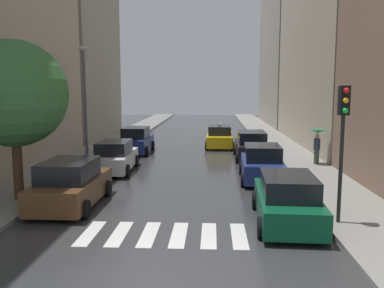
# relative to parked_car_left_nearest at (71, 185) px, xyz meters

# --- Properties ---
(ground_plane) EXTENTS (28.00, 72.00, 0.04)m
(ground_plane) POSITION_rel_parked_car_left_nearest_xyz_m (3.81, 17.98, -0.84)
(ground_plane) COLOR #333335
(sidewalk_left) EXTENTS (3.00, 72.00, 0.15)m
(sidewalk_left) POSITION_rel_parked_car_left_nearest_xyz_m (-2.69, 17.98, -0.74)
(sidewalk_left) COLOR gray
(sidewalk_left) RESTS_ON ground
(sidewalk_right) EXTENTS (3.00, 72.00, 0.15)m
(sidewalk_right) POSITION_rel_parked_car_left_nearest_xyz_m (10.31, 17.98, -0.74)
(sidewalk_right) COLOR gray
(sidewalk_right) RESTS_ON ground
(crosswalk_stripes) EXTENTS (4.95, 2.20, 0.01)m
(crosswalk_stripes) POSITION_rel_parked_car_left_nearest_xyz_m (3.81, -2.86, -0.81)
(crosswalk_stripes) COLOR silver
(crosswalk_stripes) RESTS_ON ground
(building_left_mid) EXTENTS (6.00, 12.30, 14.68)m
(building_left_mid) POSITION_rel_parked_car_left_nearest_xyz_m (-7.19, 21.43, 6.52)
(building_left_mid) COLOR #9E9384
(building_left_mid) RESTS_ON ground
(building_right_mid) EXTENTS (6.00, 18.59, 14.08)m
(building_right_mid) POSITION_rel_parked_car_left_nearest_xyz_m (14.81, 17.57, 6.22)
(building_right_mid) COLOR #B2A38C
(building_right_mid) RESTS_ON ground
(building_right_far) EXTENTS (6.00, 17.44, 20.90)m
(building_right_far) POSITION_rel_parked_car_left_nearest_xyz_m (14.81, 36.32, 9.63)
(building_right_far) COLOR #9E9384
(building_right_far) RESTS_ON ground
(parked_car_left_nearest) EXTENTS (2.15, 4.50, 1.76)m
(parked_car_left_nearest) POSITION_rel_parked_car_left_nearest_xyz_m (0.00, 0.00, 0.00)
(parked_car_left_nearest) COLOR brown
(parked_car_left_nearest) RESTS_ON ground
(parked_car_left_second) EXTENTS (2.07, 4.49, 1.64)m
(parked_car_left_second) POSITION_rel_parked_car_left_nearest_xyz_m (0.10, 6.52, -0.05)
(parked_car_left_second) COLOR silver
(parked_car_left_second) RESTS_ON ground
(parked_car_left_third) EXTENTS (2.03, 4.28, 1.77)m
(parked_car_left_third) POSITION_rel_parked_car_left_nearest_xyz_m (0.05, 12.93, 0.00)
(parked_car_left_third) COLOR navy
(parked_car_left_third) RESTS_ON ground
(parked_car_right_nearest) EXTENTS (2.23, 4.67, 1.63)m
(parked_car_right_nearest) POSITION_rel_parked_car_left_nearest_xyz_m (7.68, -1.57, -0.05)
(parked_car_right_nearest) COLOR #0C4C2D
(parked_car_right_nearest) RESTS_ON ground
(parked_car_right_second) EXTENTS (2.17, 4.13, 1.73)m
(parked_car_right_second) POSITION_rel_parked_car_left_nearest_xyz_m (7.60, 4.65, -0.01)
(parked_car_right_second) COLOR navy
(parked_car_right_second) RESTS_ON ground
(parked_car_right_third) EXTENTS (2.10, 4.73, 1.74)m
(parked_car_right_third) POSITION_rel_parked_car_left_nearest_xyz_m (7.67, 10.83, -0.01)
(parked_car_right_third) COLOR black
(parked_car_right_third) RESTS_ON ground
(taxi_midroad) EXTENTS (2.16, 4.57, 1.81)m
(taxi_midroad) POSITION_rel_parked_car_left_nearest_xyz_m (5.78, 15.98, -0.05)
(taxi_midroad) COLOR yellow
(taxi_midroad) RESTS_ON ground
(pedestrian_foreground) EXTENTS (1.08, 1.08, 1.95)m
(pedestrian_foreground) POSITION_rel_parked_car_left_nearest_xyz_m (11.10, 8.48, 0.79)
(pedestrian_foreground) COLOR #38513D
(pedestrian_foreground) RESTS_ON sidewalk_right
(street_tree_left) EXTENTS (4.00, 4.00, 6.03)m
(street_tree_left) POSITION_rel_parked_car_left_nearest_xyz_m (-2.16, 0.37, 3.35)
(street_tree_left) COLOR #513823
(street_tree_left) RESTS_ON sidewalk_left
(traffic_light_right_corner) EXTENTS (0.30, 0.42, 4.30)m
(traffic_light_right_corner) POSITION_rel_parked_car_left_nearest_xyz_m (9.26, -1.86, 2.47)
(traffic_light_right_corner) COLOR black
(traffic_light_right_corner) RESTS_ON sidewalk_right
(lamp_post_left) EXTENTS (0.60, 0.28, 6.47)m
(lamp_post_left) POSITION_rel_parked_car_left_nearest_xyz_m (-1.74, 7.63, 3.09)
(lamp_post_left) COLOR #595B60
(lamp_post_left) RESTS_ON sidewalk_left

